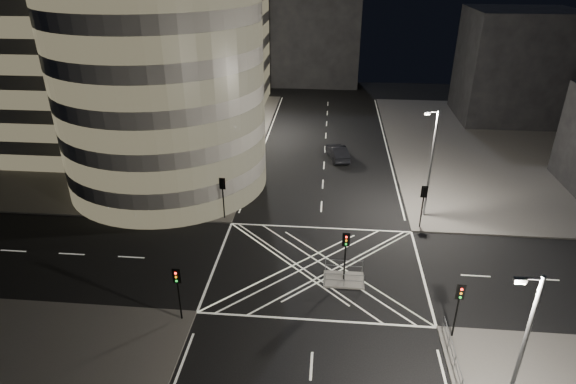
# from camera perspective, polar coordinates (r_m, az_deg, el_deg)

# --- Properties ---
(ground) EXTENTS (120.00, 120.00, 0.00)m
(ground) POSITION_cam_1_polar(r_m,az_deg,el_deg) (37.97, 3.52, -8.90)
(ground) COLOR black
(ground) RESTS_ON ground
(sidewalk_far_left) EXTENTS (42.00, 42.00, 0.15)m
(sidewalk_far_left) POSITION_cam_1_polar(r_m,az_deg,el_deg) (68.62, -20.69, 6.23)
(sidewalk_far_left) COLOR #555350
(sidewalk_far_left) RESTS_ON ground
(sidewalk_far_right) EXTENTS (42.00, 42.00, 0.15)m
(sidewalk_far_right) POSITION_cam_1_polar(r_m,az_deg,el_deg) (68.17, 29.68, 4.26)
(sidewalk_far_right) COLOR #555350
(sidewalk_far_right) RESTS_ON ground
(central_island) EXTENTS (3.00, 2.00, 0.15)m
(central_island) POSITION_cam_1_polar(r_m,az_deg,el_deg) (36.74, 6.61, -10.29)
(central_island) COLOR slate
(central_island) RESTS_ON ground
(office_tower_curved) EXTENTS (30.00, 29.00, 27.20)m
(office_tower_curved) POSITION_cam_1_polar(r_m,az_deg,el_deg) (54.82, -18.34, 15.51)
(office_tower_curved) COLOR gray
(office_tower_curved) RESTS_ON sidewalk_far_left
(office_block_rear) EXTENTS (24.00, 16.00, 22.00)m
(office_block_rear) POSITION_cam_1_polar(r_m,az_deg,el_deg) (77.08, -12.40, 17.95)
(office_block_rear) COLOR gray
(office_block_rear) RESTS_ON sidewalk_far_left
(building_right_far) EXTENTS (14.00, 12.00, 15.00)m
(building_right_far) POSITION_cam_1_polar(r_m,az_deg,el_deg) (76.71, 25.28, 13.39)
(building_right_far) COLOR black
(building_right_far) RESTS_ON sidewalk_far_right
(building_far_end) EXTENTS (18.00, 8.00, 18.00)m
(building_far_end) POSITION_cam_1_polar(r_m,az_deg,el_deg) (89.97, 2.44, 18.30)
(building_far_end) COLOR black
(building_far_end) RESTS_ON ground
(tree_a) EXTENTS (3.79, 3.79, 6.82)m
(tree_a) POSITION_cam_1_polar(r_m,az_deg,el_deg) (44.86, -9.41, 3.63)
(tree_a) COLOR black
(tree_a) RESTS_ON sidewalk_far_left
(tree_b) EXTENTS (4.11, 4.11, 6.81)m
(tree_b) POSITION_cam_1_polar(r_m,az_deg,el_deg) (50.34, -7.78, 6.11)
(tree_b) COLOR black
(tree_b) RESTS_ON sidewalk_far_left
(tree_c) EXTENTS (4.18, 4.18, 6.64)m
(tree_c) POSITION_cam_1_polar(r_m,az_deg,el_deg) (55.93, -6.45, 8.07)
(tree_c) COLOR black
(tree_c) RESTS_ON sidewalk_far_left
(tree_d) EXTENTS (4.55, 4.55, 8.00)m
(tree_d) POSITION_cam_1_polar(r_m,az_deg,el_deg) (61.22, -5.41, 10.88)
(tree_d) COLOR black
(tree_d) RESTS_ON sidewalk_far_left
(tree_e) EXTENTS (3.42, 3.42, 6.13)m
(tree_e) POSITION_cam_1_polar(r_m,az_deg,el_deg) (67.24, -4.46, 11.27)
(tree_e) COLOR black
(tree_e) RESTS_ON sidewalk_far_left
(traffic_signal_fl) EXTENTS (0.55, 0.22, 4.00)m
(traffic_signal_fl) POSITION_cam_1_polar(r_m,az_deg,el_deg) (43.30, -7.74, 0.17)
(traffic_signal_fl) COLOR black
(traffic_signal_fl) RESTS_ON sidewalk_far_left
(traffic_signal_nl) EXTENTS (0.55, 0.22, 4.00)m
(traffic_signal_nl) POSITION_cam_1_polar(r_m,az_deg,el_deg) (32.16, -12.94, -10.66)
(traffic_signal_nl) COLOR black
(traffic_signal_nl) RESTS_ON sidewalk_near_left
(traffic_signal_fr) EXTENTS (0.55, 0.22, 4.00)m
(traffic_signal_fr) POSITION_cam_1_polar(r_m,az_deg,el_deg) (43.09, 15.75, -0.79)
(traffic_signal_fr) COLOR black
(traffic_signal_fr) RESTS_ON sidewalk_far_right
(traffic_signal_nr) EXTENTS (0.55, 0.22, 4.00)m
(traffic_signal_nr) POSITION_cam_1_polar(r_m,az_deg,el_deg) (31.87, 19.58, -12.08)
(traffic_signal_nr) COLOR black
(traffic_signal_nr) RESTS_ON sidewalk_near_right
(traffic_signal_island) EXTENTS (0.55, 0.22, 4.00)m
(traffic_signal_island) POSITION_cam_1_polar(r_m,az_deg,el_deg) (35.12, 6.85, -6.58)
(traffic_signal_island) COLOR black
(traffic_signal_island) RESTS_ON central_island
(street_lamp_left_near) EXTENTS (1.25, 0.25, 10.00)m
(street_lamp_left_near) POSITION_cam_1_polar(r_m,az_deg,el_deg) (47.04, -7.35, 5.89)
(street_lamp_left_near) COLOR slate
(street_lamp_left_near) RESTS_ON sidewalk_far_left
(street_lamp_left_far) EXTENTS (1.25, 0.25, 10.00)m
(street_lamp_left_far) POSITION_cam_1_polar(r_m,az_deg,el_deg) (63.89, -3.98, 11.62)
(street_lamp_left_far) COLOR slate
(street_lamp_left_far) RESTS_ON sidewalk_far_left
(street_lamp_right_far) EXTENTS (1.25, 0.25, 10.00)m
(street_lamp_right_far) POSITION_cam_1_polar(r_m,az_deg,el_deg) (44.10, 16.54, 3.52)
(street_lamp_right_far) COLOR slate
(street_lamp_right_far) RESTS_ON sidewalk_far_right
(street_lamp_right_near) EXTENTS (1.25, 0.25, 10.00)m
(street_lamp_right_near) POSITION_cam_1_polar(r_m,az_deg,el_deg) (25.26, 25.62, -17.44)
(street_lamp_right_near) COLOR slate
(street_lamp_right_near) RESTS_ON sidewalk_near_right
(railing_island_south) EXTENTS (2.80, 0.06, 1.10)m
(railing_island_south) POSITION_cam_1_polar(r_m,az_deg,el_deg) (35.65, 6.68, -10.35)
(railing_island_south) COLOR slate
(railing_island_south) RESTS_ON central_island
(railing_island_north) EXTENTS (2.80, 0.06, 1.10)m
(railing_island_north) POSITION_cam_1_polar(r_m,az_deg,el_deg) (37.10, 6.64, -8.68)
(railing_island_north) COLOR slate
(railing_island_north) RESTS_ON central_island
(sedan) EXTENTS (3.00, 5.38, 1.68)m
(sedan) POSITION_cam_1_polar(r_m,az_deg,el_deg) (57.09, 5.88, 4.70)
(sedan) COLOR black
(sedan) RESTS_ON ground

